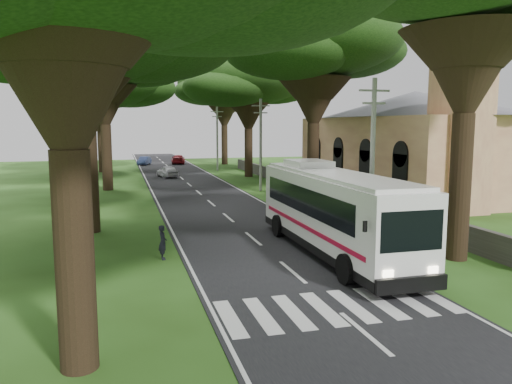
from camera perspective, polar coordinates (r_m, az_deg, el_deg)
ground at (r=18.15m, az=6.33°, el=-10.91°), size 140.00×140.00×0.00m
road at (r=41.86m, az=-6.36°, el=-0.27°), size 8.00×120.00×0.04m
crosswalk at (r=16.41m, az=8.97°, el=-13.00°), size 8.00×3.00×0.01m
property_wall at (r=43.14m, az=5.74°, el=0.77°), size 0.35×50.00×1.20m
church at (r=44.69m, az=17.70°, el=6.22°), size 14.00×24.00×11.60m
pole_near at (r=25.04m, az=13.16°, el=3.84°), size 1.60×0.24×8.00m
pole_mid at (r=43.65m, az=0.54°, el=5.60°), size 1.60×0.24×8.00m
pole_far at (r=63.12m, az=-4.45°, el=6.22°), size 1.60×0.24×8.00m
tree_l_mida at (r=28.45m, az=-19.18°, el=17.37°), size 13.74×13.74×13.80m
tree_l_midb at (r=46.36m, az=-17.10°, el=14.68°), size 13.42×13.42×14.69m
tree_l_far at (r=64.20m, az=-17.51°, el=11.88°), size 15.62×15.62×14.24m
tree_r_mida at (r=39.22m, az=6.72°, el=16.55°), size 13.09×13.09×14.81m
tree_r_midb at (r=55.94m, az=-0.87°, el=12.71°), size 13.58×13.58×13.68m
tree_r_far at (r=73.71m, az=-3.67°, el=12.07°), size 13.46×13.46×14.43m
coach_bus at (r=22.55m, az=8.76°, el=-2.06°), size 2.99×12.54×3.70m
distant_car_a at (r=55.83m, az=-10.10°, el=2.35°), size 2.35×4.10×1.31m
distant_car_b at (r=73.93m, az=-12.65°, el=3.51°), size 2.30×3.83×1.19m
distant_car_c at (r=74.87m, az=-8.87°, el=3.71°), size 2.51×4.79×1.33m
pedestrian at (r=21.94m, az=-10.61°, el=-5.68°), size 0.40×0.57×1.50m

